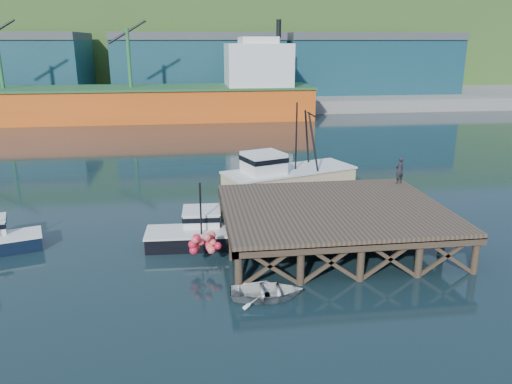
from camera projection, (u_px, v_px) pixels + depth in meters
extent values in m
plane|color=black|center=(234.00, 247.00, 27.13)|extent=(300.00, 300.00, 0.00)
cube|color=brown|center=(333.00, 208.00, 27.26)|extent=(12.00, 10.00, 0.25)
cube|color=#473828|center=(363.00, 247.00, 22.74)|extent=(12.00, 0.30, 0.35)
cylinder|color=#473828|center=(239.00, 272.00, 22.42)|extent=(0.36, 0.36, 2.60)
cylinder|color=#473828|center=(475.00, 258.00, 23.89)|extent=(0.36, 0.36, 2.60)
cylinder|color=#473828|center=(223.00, 206.00, 31.33)|extent=(0.36, 0.36, 2.60)
cylinder|color=#473828|center=(396.00, 199.00, 32.80)|extent=(0.36, 0.36, 2.60)
cube|color=gray|center=(199.00, 96.00, 93.25)|extent=(160.00, 40.00, 2.00)
cube|color=#184951|center=(199.00, 67.00, 86.91)|extent=(28.00, 16.00, 9.00)
cube|color=#184951|center=(364.00, 66.00, 90.78)|extent=(30.00, 16.00, 9.00)
cube|color=#F15C16|center=(118.00, 105.00, 70.48)|extent=(55.00, 9.50, 4.40)
cube|color=#26592D|center=(116.00, 88.00, 69.82)|extent=(55.50, 10.00, 0.30)
cube|color=silver|center=(258.00, 65.00, 71.53)|extent=(9.00, 9.00, 6.00)
cube|color=silver|center=(258.00, 41.00, 70.58)|extent=(5.00, 7.00, 1.20)
cylinder|color=black|center=(279.00, 29.00, 70.47)|extent=(0.70, 0.70, 2.50)
cube|color=#2D511E|center=(194.00, 41.00, 118.81)|extent=(220.00, 50.00, 22.00)
cube|color=black|center=(202.00, 238.00, 27.29)|extent=(6.02, 2.43, 0.82)
cube|color=silver|center=(202.00, 231.00, 27.17)|extent=(6.14, 2.48, 0.11)
cube|color=silver|center=(202.00, 218.00, 28.07)|extent=(2.05, 2.05, 0.82)
cube|color=black|center=(201.00, 215.00, 28.02)|extent=(2.17, 2.17, 0.27)
cylinder|color=black|center=(201.00, 209.00, 26.19)|extent=(0.10, 0.10, 2.92)
sphere|color=#ED5857|center=(200.00, 247.00, 24.68)|extent=(0.38, 0.38, 0.38)
sphere|color=#ED5857|center=(216.00, 241.00, 24.91)|extent=(0.38, 0.38, 0.38)
sphere|color=red|center=(209.00, 241.00, 24.37)|extent=(0.38, 0.38, 0.38)
cube|color=beige|center=(289.00, 181.00, 37.13)|extent=(10.23, 6.39, 1.58)
cube|color=silver|center=(290.00, 170.00, 36.89)|extent=(10.45, 6.62, 0.13)
cube|color=silver|center=(260.00, 161.00, 36.39)|extent=(3.31, 3.20, 1.58)
cube|color=black|center=(260.00, 156.00, 36.28)|extent=(3.42, 3.32, 0.35)
cylinder|color=black|center=(296.00, 139.00, 36.27)|extent=(0.12, 0.12, 5.27)
imported|color=silver|center=(267.00, 291.00, 21.65)|extent=(3.33, 2.49, 0.66)
imported|color=black|center=(400.00, 170.00, 31.39)|extent=(0.73, 0.61, 1.71)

